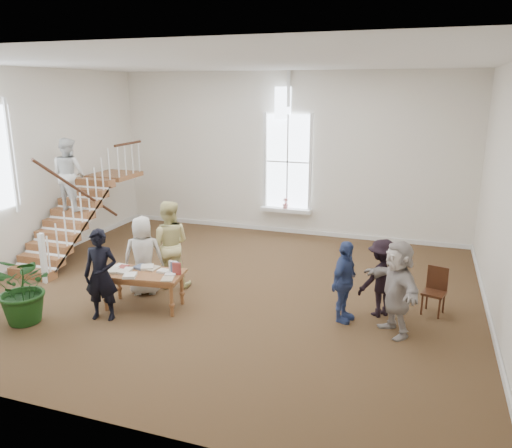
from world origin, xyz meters
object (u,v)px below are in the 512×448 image
at_px(woman_cluster_b, 381,278).
at_px(side_chair, 435,288).
at_px(person_yellow, 169,244).
at_px(woman_cluster_a, 344,282).
at_px(woman_cluster_c, 397,288).
at_px(elderly_woman, 143,256).
at_px(floor_plant, 25,288).
at_px(library_table, 143,276).
at_px(police_officer, 101,275).

xyz_separation_m(woman_cluster_b, side_chair, (0.95, 0.43, -0.24)).
relative_size(person_yellow, side_chair, 2.09).
distance_m(woman_cluster_a, woman_cluster_b, 0.75).
bearing_deg(side_chair, person_yellow, -159.92).
bearing_deg(woman_cluster_c, side_chair, 114.74).
xyz_separation_m(elderly_woman, floor_plant, (-1.29, -1.82, -0.16)).
relative_size(woman_cluster_a, floor_plant, 1.14).
bearing_deg(floor_plant, person_yellow, 55.63).
bearing_deg(elderly_woman, woman_cluster_a, 155.35).
bearing_deg(person_yellow, side_chair, 164.39).
xyz_separation_m(library_table, woman_cluster_a, (3.67, 0.66, 0.12)).
distance_m(person_yellow, floor_plant, 2.82).
relative_size(woman_cluster_a, woman_cluster_b, 1.03).
bearing_deg(police_officer, woman_cluster_a, 4.25).
relative_size(elderly_woman, person_yellow, 0.88).
relative_size(elderly_woman, woman_cluster_c, 0.98).
distance_m(library_table, woman_cluster_b, 4.42).
xyz_separation_m(library_table, side_chair, (5.22, 1.54, -0.14)).
distance_m(elderly_woman, woman_cluster_c, 4.91).
bearing_deg(side_chair, woman_cluster_a, -135.03).
relative_size(library_table, elderly_woman, 0.99).
distance_m(woman_cluster_a, side_chair, 1.80).
xyz_separation_m(person_yellow, side_chair, (5.25, 0.44, -0.44)).
distance_m(elderly_woman, person_yellow, 0.59).
height_order(person_yellow, woman_cluster_b, person_yellow).
bearing_deg(side_chair, floor_plant, -142.74).
relative_size(woman_cluster_a, woman_cluster_c, 0.90).
bearing_deg(elderly_woman, woman_cluster_c, 152.86).
bearing_deg(woman_cluster_c, woman_cluster_b, 170.35).
bearing_deg(woman_cluster_c, person_yellow, -132.33).
xyz_separation_m(woman_cluster_c, side_chair, (0.65, 1.08, -0.34)).
bearing_deg(side_chair, woman_cluster_b, -140.22).
xyz_separation_m(elderly_woman, woman_cluster_c, (4.91, -0.14, 0.02)).
xyz_separation_m(library_table, woman_cluster_b, (4.27, 1.11, 0.10)).
xyz_separation_m(woman_cluster_b, floor_plant, (-5.89, -2.33, -0.07)).
bearing_deg(person_yellow, police_officer, 56.72).
distance_m(woman_cluster_a, woman_cluster_c, 0.93).
bearing_deg(person_yellow, elderly_woman, 38.63).
bearing_deg(woman_cluster_a, woman_cluster_c, -87.41).
bearing_deg(elderly_woman, person_yellow, -146.47).
xyz_separation_m(woman_cluster_a, floor_plant, (-5.29, -1.88, -0.09)).
distance_m(elderly_woman, woman_cluster_b, 4.64).
bearing_deg(side_chair, library_table, -148.29).
bearing_deg(woman_cluster_a, woman_cluster_b, -38.01).
bearing_deg(person_yellow, library_table, 71.31).
bearing_deg(police_officer, person_yellow, 63.69).
relative_size(library_table, police_officer, 0.95).
height_order(library_table, side_chair, side_chair).
distance_m(library_table, woman_cluster_c, 4.60).
xyz_separation_m(woman_cluster_a, woman_cluster_b, (0.60, 0.45, -0.02)).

